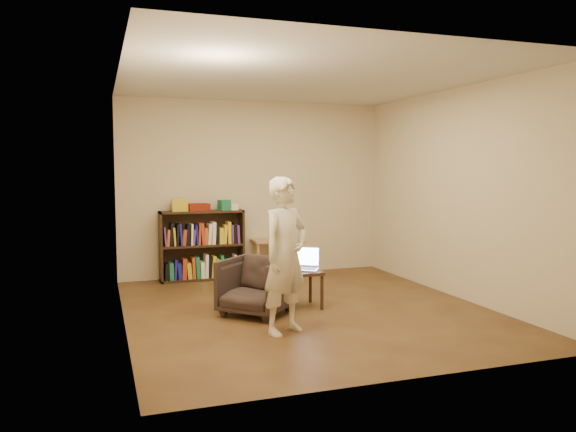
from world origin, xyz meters
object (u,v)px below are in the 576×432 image
object	(u,v)px
side_table	(301,277)
person	(285,256)
armchair	(256,286)
laptop	(304,264)
stool	(265,247)
bookshelf	(202,249)

from	to	relation	value
side_table	person	size ratio (longest dim) A/B	0.28
armchair	laptop	distance (m)	0.69
laptop	person	xyz separation A→B (m)	(-0.55, -0.95, 0.27)
armchair	side_table	world-z (taller)	armchair
armchair	side_table	distance (m)	0.60
stool	armchair	bearing A→B (deg)	-109.21
bookshelf	side_table	world-z (taller)	bookshelf
stool	laptop	size ratio (longest dim) A/B	1.25
person	side_table	bearing A→B (deg)	32.70
armchair	person	distance (m)	0.88
bookshelf	laptop	xyz separation A→B (m)	(0.86, -1.93, 0.05)
bookshelf	stool	world-z (taller)	bookshelf
laptop	armchair	bearing A→B (deg)	-130.41
armchair	laptop	world-z (taller)	laptop
side_table	stool	bearing A→B (deg)	86.12
stool	bookshelf	bearing A→B (deg)	176.08
bookshelf	person	bearing A→B (deg)	-83.82
stool	laptop	bearing A→B (deg)	-92.31
stool	armchair	distance (m)	2.19
side_table	laptop	distance (m)	0.15
stool	person	bearing A→B (deg)	-102.48
bookshelf	person	distance (m)	2.91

